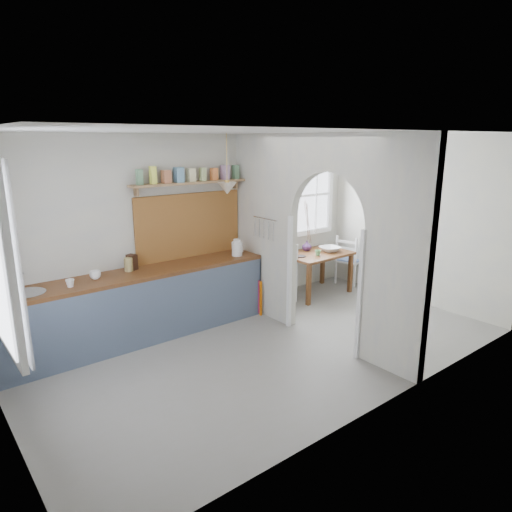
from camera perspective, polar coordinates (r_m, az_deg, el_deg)
floor at (r=5.78m, az=2.12°, el=-11.49°), size 5.80×3.20×0.01m
ceiling at (r=5.20m, az=2.39°, el=15.23°), size 5.80×3.20×0.01m
walls at (r=5.35m, az=2.24°, el=1.15°), size 5.81×3.21×2.60m
partition at (r=5.83m, az=7.12°, el=3.68°), size 0.12×3.20×2.60m
nook_window at (r=7.63m, az=4.89°, el=7.39°), size 1.76×0.10×1.30m
counter at (r=6.09m, az=-14.34°, el=-5.90°), size 3.50×0.60×0.90m
sink at (r=5.57m, az=-26.76°, el=-4.25°), size 0.40×0.40×0.02m
backsplash at (r=6.48m, az=-8.29°, el=3.81°), size 1.65×0.03×0.90m
shelf at (r=6.32m, az=-8.11°, el=9.58°), size 1.75×0.20×0.21m
pendant_lamp at (r=6.24m, az=-3.62°, el=8.45°), size 0.26×0.26×0.16m
utensil_rail at (r=6.38m, az=1.13°, el=4.70°), size 0.02×0.50×0.02m
dining_table at (r=7.68m, az=7.53°, el=-2.16°), size 1.13×0.77×0.70m
chair_left at (r=7.11m, az=3.00°, el=-2.40°), size 0.56×0.56×0.94m
chair_right at (r=8.33m, az=11.66°, el=-0.39°), size 0.50×0.50×0.88m
kettle at (r=6.53m, az=-2.39°, el=1.08°), size 0.21×0.17×0.24m
mug_a at (r=5.57m, az=-22.22°, el=-3.17°), size 0.11×0.11×0.09m
mug_b at (r=5.78m, az=-19.46°, el=-2.24°), size 0.14×0.14×0.10m
knife_block at (r=6.05m, az=-15.24°, el=-0.73°), size 0.13×0.15×0.20m
jar at (r=5.99m, az=-15.64°, el=-1.03°), size 0.14×0.14×0.17m
towel_magenta at (r=6.73m, az=0.37°, el=-5.14°), size 0.02×0.03×0.50m
towel_orange at (r=6.70m, az=0.60°, el=-5.43°), size 0.02×0.03×0.55m
bowl at (r=7.72m, az=9.23°, el=0.86°), size 0.37×0.37×0.08m
table_cup at (r=7.42m, az=7.75°, el=0.39°), size 0.11×0.11×0.09m
plate at (r=7.32m, az=5.57°, el=-0.03°), size 0.19×0.19×0.01m
vase at (r=7.72m, az=6.37°, el=1.29°), size 0.20×0.20×0.17m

